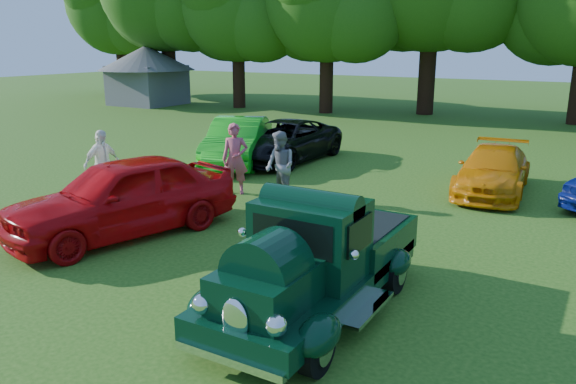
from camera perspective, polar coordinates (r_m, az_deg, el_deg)
The scene contains 10 objects.
ground at distance 10.15m, azimuth -6.61°, elevation -8.92°, with size 120.00×120.00×0.00m, color #224E12.
hero_pickup at distance 8.75m, azimuth 2.96°, elevation -7.16°, with size 2.20×4.72×1.85m.
red_convertible at distance 12.69m, azimuth -16.49°, elevation -0.43°, with size 2.03×5.05×1.72m, color #B9070B.
back_car_lime at distance 19.48m, azimuth -5.13°, elevation 5.14°, with size 1.67×4.79×1.58m, color #18B418.
back_car_black at distance 19.91m, azimuth -0.42°, elevation 5.20°, with size 2.38×5.16×1.44m, color black.
back_car_orange at distance 16.70m, azimuth 20.12°, elevation 2.08°, with size 1.77×4.36×1.27m, color orange.
spectator_pink at distance 15.56m, azimuth -5.39°, elevation 3.36°, with size 0.72×0.47×1.97m, color #B94C5C.
spectator_grey at distance 14.90m, azimuth -0.81°, elevation 2.67°, with size 0.89×0.70×1.84m, color gray.
spectator_white at distance 15.86m, azimuth -18.36°, elevation 2.69°, with size 1.09×0.45×1.86m, color white.
gazebo at distance 39.66m, azimuth -14.16°, elevation 12.07°, with size 6.40×6.40×3.90m.
Camera 1 is at (5.67, -7.36, 4.09)m, focal length 35.00 mm.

